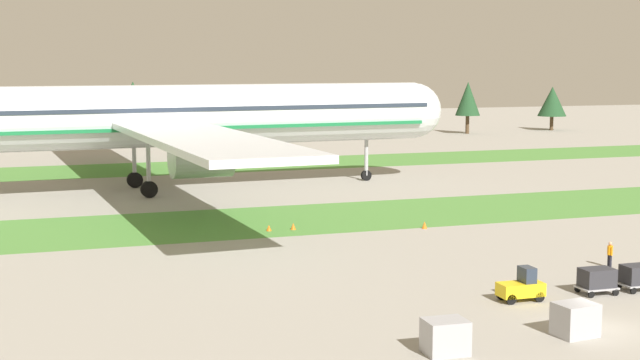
# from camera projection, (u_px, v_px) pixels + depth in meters

# --- Properties ---
(ground_plane) EXTENTS (400.00, 400.00, 0.00)m
(ground_plane) POSITION_uv_depth(u_px,v_px,m) (599.00, 328.00, 47.13)
(ground_plane) COLOR gray
(grass_strip_near) EXTENTS (320.00, 14.83, 0.01)m
(grass_strip_near) POSITION_uv_depth(u_px,v_px,m) (351.00, 216.00, 81.27)
(grass_strip_near) COLOR #4C8438
(grass_strip_near) RESTS_ON ground
(grass_strip_far) EXTENTS (320.00, 14.83, 0.01)m
(grass_strip_far) POSITION_uv_depth(u_px,v_px,m) (240.00, 165.00, 120.39)
(grass_strip_far) COLOR #4C8438
(grass_strip_far) RESTS_ON ground
(airliner) EXTENTS (65.78, 80.81, 22.26)m
(airliner) POSITION_uv_depth(u_px,v_px,m) (161.00, 116.00, 95.40)
(airliner) COLOR silver
(airliner) RESTS_ON ground
(baggage_tug) EXTENTS (2.62, 1.35, 1.97)m
(baggage_tug) POSITION_uv_depth(u_px,v_px,m) (522.00, 287.00, 52.47)
(baggage_tug) COLOR yellow
(baggage_tug) RESTS_ON ground
(cargo_dolly_lead) EXTENTS (2.23, 1.54, 1.55)m
(cargo_dolly_lead) POSITION_uv_depth(u_px,v_px,m) (597.00, 279.00, 53.97)
(cargo_dolly_lead) COLOR #A3A3A8
(cargo_dolly_lead) RESTS_ON ground
(cargo_dolly_second) EXTENTS (2.23, 1.54, 1.55)m
(cargo_dolly_second) POSITION_uv_depth(u_px,v_px,m) (638.00, 275.00, 54.85)
(cargo_dolly_second) COLOR #A3A3A8
(cargo_dolly_second) RESTS_ON ground
(ground_crew_marshaller) EXTENTS (0.36, 0.56, 1.74)m
(ground_crew_marshaller) POSITION_uv_depth(u_px,v_px,m) (610.00, 253.00, 60.97)
(ground_crew_marshaller) COLOR black
(ground_crew_marshaller) RESTS_ON ground
(uld_container_0) EXTENTS (2.06, 1.67, 1.65)m
(uld_container_0) POSITION_uv_depth(u_px,v_px,m) (445.00, 337.00, 42.97)
(uld_container_0) COLOR #A3A3A8
(uld_container_0) RESTS_ON ground
(uld_container_1) EXTENTS (2.16, 1.81, 1.69)m
(uld_container_1) POSITION_uv_depth(u_px,v_px,m) (575.00, 320.00, 45.75)
(uld_container_1) COLOR #A3A3A8
(uld_container_1) RESTS_ON ground
(taxiway_marker_0) EXTENTS (0.44, 0.44, 0.48)m
(taxiway_marker_0) POSITION_uv_depth(u_px,v_px,m) (269.00, 228.00, 74.09)
(taxiway_marker_0) COLOR orange
(taxiway_marker_0) RESTS_ON ground
(taxiway_marker_1) EXTENTS (0.44, 0.44, 0.54)m
(taxiway_marker_1) POSITION_uv_depth(u_px,v_px,m) (293.00, 226.00, 74.63)
(taxiway_marker_1) COLOR orange
(taxiway_marker_1) RESTS_ON ground
(taxiway_marker_2) EXTENTS (0.44, 0.44, 0.60)m
(taxiway_marker_2) POSITION_uv_depth(u_px,v_px,m) (425.00, 225.00, 75.07)
(taxiway_marker_2) COLOR orange
(taxiway_marker_2) RESTS_ON ground
(distant_tree_line) EXTENTS (151.94, 10.19, 11.22)m
(distant_tree_line) POSITION_uv_depth(u_px,v_px,m) (166.00, 103.00, 153.78)
(distant_tree_line) COLOR #4C3823
(distant_tree_line) RESTS_ON ground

